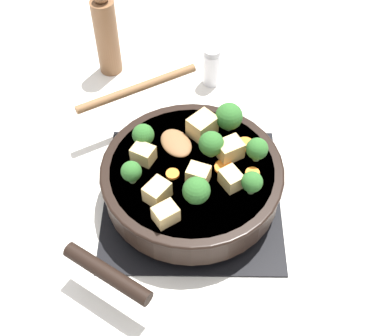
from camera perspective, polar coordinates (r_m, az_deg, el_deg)
ground_plane at (r=0.95m, az=-0.00°, el=-3.21°), size 2.40×2.40×0.00m
front_burner_grate at (r=0.94m, az=-0.00°, el=-2.78°), size 0.31×0.31×0.03m
skillet_pan at (r=0.90m, az=-0.07°, el=-1.10°), size 0.39×0.34×0.06m
wooden_spoon at (r=0.97m, az=-4.20°, el=6.15°), size 0.24×0.22×0.02m
tofu_cube_center_large at (r=0.92m, az=1.10°, el=4.51°), size 0.06×0.06×0.04m
tofu_cube_near_handle at (r=0.86m, az=0.68°, el=-0.69°), size 0.04×0.04×0.03m
tofu_cube_east_chunk at (r=0.85m, az=4.18°, el=-1.17°), size 0.04×0.04×0.03m
tofu_cube_west_chunk at (r=0.81m, az=-2.82°, el=-4.94°), size 0.04×0.05×0.03m
tofu_cube_back_piece at (r=0.89m, az=4.05°, el=1.98°), size 0.05×0.05×0.03m
tofu_cube_front_piece at (r=0.84m, az=-3.74°, el=-2.56°), size 0.05×0.05×0.03m
tofu_cube_mid_small at (r=0.89m, az=-5.21°, el=1.50°), size 0.04×0.04×0.03m
broccoli_floret_near_spoon at (r=0.85m, az=-6.49°, el=-0.39°), size 0.03×0.03×0.04m
broccoli_floret_center_top at (r=0.92m, az=3.96°, el=5.49°), size 0.05×0.05×0.05m
broccoli_floret_east_rim at (r=0.88m, az=6.96°, el=2.02°), size 0.04×0.04×0.04m
broccoli_floret_west_rim at (r=0.82m, az=0.47°, el=-2.44°), size 0.04×0.04×0.05m
broccoli_floret_north_edge at (r=0.84m, az=6.42°, el=-1.52°), size 0.03×0.03×0.04m
broccoli_floret_south_cluster at (r=0.90m, az=-5.22°, el=3.52°), size 0.04×0.04×0.04m
broccoli_floret_mid_floret at (r=0.88m, az=2.07°, el=2.58°), size 0.04×0.04×0.05m
carrot_slice_orange_thin at (r=0.92m, az=5.68°, el=2.55°), size 0.03×0.03×0.01m
carrot_slice_near_center at (r=0.88m, az=6.47°, el=-0.55°), size 0.02×0.02×0.01m
carrot_slice_edge_slice at (r=0.87m, az=-2.09°, el=-0.64°), size 0.02×0.02×0.01m
carrot_slice_under_broccoli at (r=0.88m, az=3.43°, el=-0.03°), size 0.03×0.03×0.01m
pepper_mill at (r=1.14m, az=-9.12°, el=13.89°), size 0.05×0.05×0.20m
salt_shaker at (r=1.13m, az=2.12°, el=10.75°), size 0.04×0.04×0.09m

